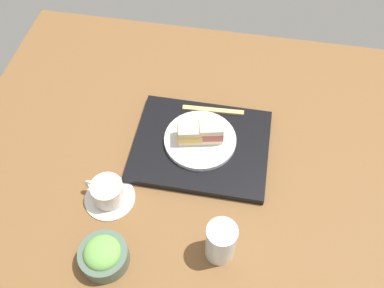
{
  "coord_description": "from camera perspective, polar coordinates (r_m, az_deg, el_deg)",
  "views": [
    {
      "loc": [
        -7.89,
        69.14,
        97.69
      ],
      "look_at": [
        3.69,
        4.06,
        5.0
      ],
      "focal_mm": 39.24,
      "sensor_mm": 36.0,
      "label": 1
    }
  ],
  "objects": [
    {
      "name": "ground_plane",
      "position": [
        1.21,
        2.05,
        -0.5
      ],
      "size": [
        140.0,
        100.0,
        3.0
      ],
      "primitive_type": "cube",
      "color": "brown"
    },
    {
      "name": "serving_tray",
      "position": [
        1.18,
        1.24,
        -0.24
      ],
      "size": [
        37.63,
        30.22,
        2.14
      ],
      "primitive_type": "cube",
      "color": "black",
      "rests_on": "ground_plane"
    },
    {
      "name": "sandwich_plate",
      "position": [
        1.17,
        1.12,
        0.59
      ],
      "size": [
        20.2,
        20.2,
        1.27
      ],
      "primitive_type": "cylinder",
      "color": "silver",
      "rests_on": "serving_tray"
    },
    {
      "name": "sandwich_near",
      "position": [
        1.15,
        2.6,
        1.71
      ],
      "size": [
        7.42,
        6.26,
        5.94
      ],
      "color": "beige",
      "rests_on": "sandwich_plate"
    },
    {
      "name": "sandwich_far",
      "position": [
        1.15,
        -0.32,
        1.5
      ],
      "size": [
        7.7,
        6.48,
        5.37
      ],
      "color": "beige",
      "rests_on": "sandwich_plate"
    },
    {
      "name": "salad_bowl",
      "position": [
        1.03,
        -11.94,
        -14.55
      ],
      "size": [
        11.6,
        11.6,
        7.36
      ],
      "color": "#4C6051",
      "rests_on": "ground_plane"
    },
    {
      "name": "chopsticks_pair",
      "position": [
        1.25,
        2.78,
        4.63
      ],
      "size": [
        18.26,
        2.45,
        0.7
      ],
      "color": "tan",
      "rests_on": "serving_tray"
    },
    {
      "name": "coffee_cup",
      "position": [
        1.1,
        -11.37,
        -6.51
      ],
      "size": [
        13.29,
        13.24,
        6.61
      ],
      "color": "silver",
      "rests_on": "ground_plane"
    },
    {
      "name": "drinking_glass",
      "position": [
        0.99,
        3.94,
        -13.11
      ],
      "size": [
        7.19,
        7.19,
        11.89
      ],
      "primitive_type": "cylinder",
      "color": "silver",
      "rests_on": "ground_plane"
    }
  ]
}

